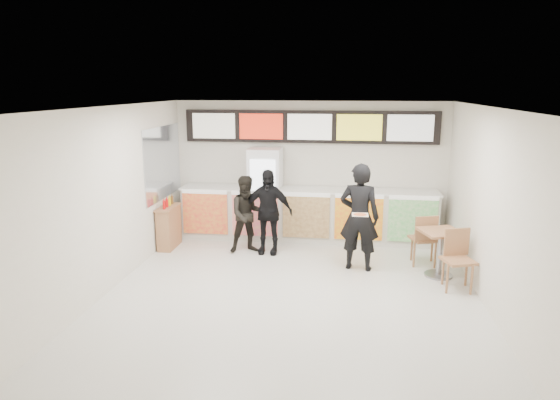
% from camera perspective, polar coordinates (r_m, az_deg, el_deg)
% --- Properties ---
extents(floor, '(7.00, 7.00, 0.00)m').
position_cam_1_polar(floor, '(8.19, 1.29, -10.92)').
color(floor, beige).
rests_on(floor, ground).
extents(ceiling, '(7.00, 7.00, 0.00)m').
position_cam_1_polar(ceiling, '(7.51, 1.40, 10.54)').
color(ceiling, white).
rests_on(ceiling, wall_back).
extents(wall_back, '(6.00, 0.00, 6.00)m').
position_cam_1_polar(wall_back, '(11.13, 3.39, 3.52)').
color(wall_back, silver).
rests_on(wall_back, floor).
extents(wall_left, '(0.00, 7.00, 7.00)m').
position_cam_1_polar(wall_left, '(8.57, -19.00, 0.01)').
color(wall_left, silver).
rests_on(wall_left, floor).
extents(wall_right, '(0.00, 7.00, 7.00)m').
position_cam_1_polar(wall_right, '(7.97, 23.32, -1.30)').
color(wall_right, silver).
rests_on(wall_right, floor).
extents(service_counter, '(5.56, 0.77, 1.14)m').
position_cam_1_polar(service_counter, '(10.92, 3.15, -1.63)').
color(service_counter, silver).
rests_on(service_counter, floor).
extents(menu_board, '(5.50, 0.14, 0.70)m').
position_cam_1_polar(menu_board, '(10.93, 3.42, 8.36)').
color(menu_board, black).
rests_on(menu_board, wall_back).
extents(drinks_fridge, '(0.70, 0.67, 2.00)m').
position_cam_1_polar(drinks_fridge, '(10.95, -1.69, 0.72)').
color(drinks_fridge, white).
rests_on(drinks_fridge, floor).
extents(mirror_panel, '(0.01, 2.00, 1.50)m').
position_cam_1_polar(mirror_panel, '(10.73, -13.22, 4.20)').
color(mirror_panel, '#B2B7BF').
rests_on(mirror_panel, wall_left).
extents(customer_main, '(0.79, 0.59, 1.98)m').
position_cam_1_polar(customer_main, '(9.16, 9.05, -1.94)').
color(customer_main, black).
rests_on(customer_main, floor).
extents(customer_left, '(0.93, 0.83, 1.57)m').
position_cam_1_polar(customer_left, '(10.06, -3.71, -1.66)').
color(customer_left, black).
rests_on(customer_left, floor).
extents(customer_mid, '(1.03, 0.47, 1.72)m').
position_cam_1_polar(customer_mid, '(9.96, -1.44, -1.35)').
color(customer_mid, black).
rests_on(customer_mid, floor).
extents(pizza_slice, '(0.36, 0.36, 0.02)m').
position_cam_1_polar(pizza_slice, '(8.68, 9.14, -1.62)').
color(pizza_slice, beige).
rests_on(pizza_slice, customer_main).
extents(cafe_table, '(0.98, 1.76, 1.00)m').
position_cam_1_polar(cafe_table, '(9.25, 17.85, -4.89)').
color(cafe_table, '#A16F4A').
rests_on(cafe_table, floor).
extents(condiment_ledge, '(0.32, 0.78, 1.04)m').
position_cam_1_polar(condiment_ledge, '(10.67, -12.58, -2.98)').
color(condiment_ledge, '#A16F4A').
rests_on(condiment_ledge, floor).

